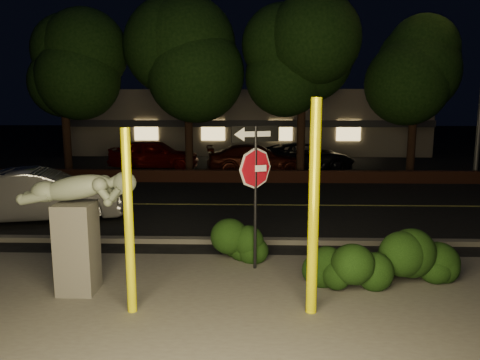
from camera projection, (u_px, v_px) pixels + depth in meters
The scene contains 23 objects.
ground at pixel (242, 188), 18.14m from camera, with size 90.00×90.00×0.00m, color black.
patio at pixel (224, 318), 7.30m from camera, with size 14.00×6.00×0.02m, color #4C4944.
road at pixel (240, 205), 15.18m from camera, with size 80.00×8.00×0.01m, color black.
lane_marking at pixel (240, 205), 15.18m from camera, with size 80.00×0.12×0.01m, color #AEAA45.
curb at pixel (235, 241), 11.14m from camera, with size 80.00×0.25×0.12m, color #4C4944.
brick_wall at pixel (243, 176), 19.38m from camera, with size 40.00×0.35×0.50m, color #4E2519.
parking_lot at pixel (246, 164), 25.04m from camera, with size 40.00×12.00×0.01m, color black.
building at pixel (248, 120), 32.57m from camera, with size 22.00×10.20×4.00m.
tree_far_a at pixel (62, 54), 20.44m from camera, with size 4.60×4.60×7.43m.
tree_far_b at pixel (187, 38), 20.35m from camera, with size 5.20×5.20×8.41m.
tree_far_c at pixel (303, 45), 19.87m from camera, with size 4.80×4.80×7.84m.
tree_far_d at pixel (417, 52), 20.25m from camera, with size 4.40×4.40×7.42m.
yellow_pole_left at pixel (129, 223), 7.27m from camera, with size 0.15×0.15×2.96m, color #FFF907.
yellow_pole_right at pixel (314, 209), 7.21m from camera, with size 0.17×0.17×3.41m, color #FAF500.
signpost at pixel (256, 169), 9.09m from camera, with size 0.92×0.38×2.88m.
sculpture at pixel (78, 219), 8.07m from camera, with size 2.02×0.64×2.17m.
hedge_center at pixel (239, 237), 10.04m from camera, with size 1.79×0.84×0.93m, color black.
hedge_right at pixel (349, 261), 8.46m from camera, with size 1.48×0.79×0.97m, color black.
hedge_far_right at pixel (417, 254), 8.82m from camera, with size 1.44×0.90×1.00m, color black.
silver_sedan at pixel (40, 195), 13.04m from camera, with size 1.57×4.50×1.48m, color #9D9DA1.
parked_car_red at pixel (154, 154), 22.96m from camera, with size 1.75×4.35×1.48m, color #670906.
parked_car_darkred at pixel (257, 159), 21.58m from camera, with size 1.87×4.60×1.34m, color #390F08.
parked_car_dark at pixel (303, 157), 22.45m from camera, with size 2.22×4.82×1.34m, color black.
Camera 1 is at (0.46, -7.82, 3.37)m, focal length 35.00 mm.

